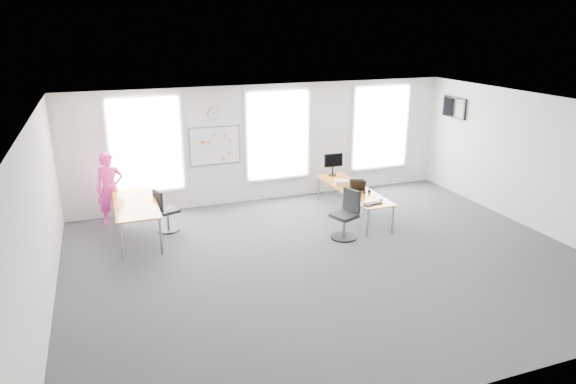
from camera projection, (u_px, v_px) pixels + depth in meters
name	position (u px, v px, depth m)	size (l,w,h in m)	color
floor	(330.00, 261.00, 10.08)	(10.00, 10.00, 0.00)	#2D2C32
ceiling	(334.00, 108.00, 9.13)	(10.00, 10.00, 0.00)	white
wall_back	(266.00, 143.00, 13.17)	(10.00, 10.00, 0.00)	silver
wall_front	(475.00, 285.00, 6.04)	(10.00, 10.00, 0.00)	silver
wall_left	(40.00, 222.00, 7.96)	(10.00, 10.00, 0.00)	silver
wall_right	(539.00, 164.00, 11.25)	(10.00, 10.00, 0.00)	silver
window_left	(146.00, 145.00, 12.09)	(1.60, 0.06, 2.20)	silver
window_mid	(278.00, 135.00, 13.18)	(1.60, 0.06, 2.20)	silver
window_right	(380.00, 127.00, 14.16)	(1.60, 0.06, 2.20)	silver
desk_right	(353.00, 190.00, 12.27)	(0.74, 2.77, 0.67)	#BD6F15
desk_left	(135.00, 206.00, 10.95)	(0.88, 2.19, 0.80)	#BD6F15
chair_right	(346.00, 217.00, 11.04)	(0.62, 0.62, 1.06)	black
chair_left	(165.00, 213.00, 11.40)	(0.56, 0.55, 0.97)	black
person	(110.00, 189.00, 11.67)	(0.62, 0.41, 1.70)	#EA2C94
whiteboard	(215.00, 146.00, 12.68)	(1.20, 0.03, 0.90)	silver
wall_clock	(213.00, 114.00, 12.43)	(0.30, 0.30, 0.04)	gray
tv	(454.00, 107.00, 13.65)	(0.06, 0.90, 0.55)	black
keyboard	(373.00, 203.00, 11.21)	(0.46, 0.16, 0.02)	black
mouse	(381.00, 200.00, 11.44)	(0.07, 0.11, 0.04)	black
lens_cap	(374.00, 198.00, 11.62)	(0.06, 0.06, 0.01)	black
headphones	(367.00, 192.00, 11.90)	(0.16, 0.09, 0.09)	black
laptop_sleeve	(358.00, 186.00, 12.04)	(0.35, 0.28, 0.28)	black
paper_stack	(342.00, 183.00, 12.51)	(0.34, 0.26, 0.12)	beige
monitor	(333.00, 162.00, 13.20)	(0.53, 0.21, 0.58)	black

